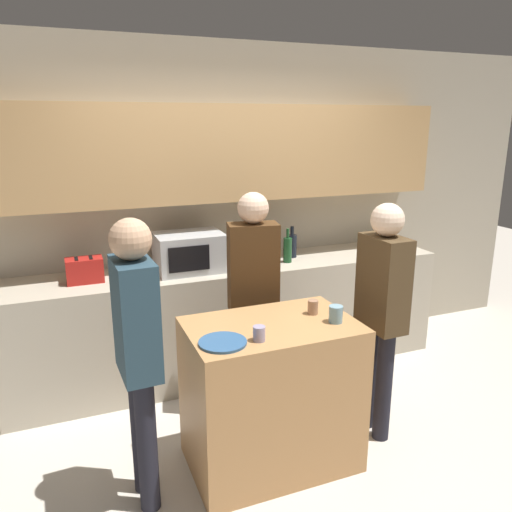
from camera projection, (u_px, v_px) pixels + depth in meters
name	position (u px, v px, depth m)	size (l,w,h in m)	color
ground_plane	(309.00, 468.00, 3.08)	(14.00, 14.00, 0.00)	beige
back_wall	(222.00, 187.00, 4.17)	(6.40, 0.40, 2.70)	#B2A893
back_counter	(234.00, 318.00, 4.20)	(3.60, 0.62, 0.93)	#B7AD99
kitchen_island	(271.00, 394.00, 3.04)	(1.00, 0.64, 0.92)	#B27F4C
microwave	(189.00, 252.00, 3.90)	(0.52, 0.39, 0.30)	#B7BABC
toaster	(85.00, 270.00, 3.64)	(0.26, 0.16, 0.18)	#B21E19
potted_plant	(392.00, 227.00, 4.58)	(0.14, 0.14, 0.40)	silver
bottle_0	(265.00, 251.00, 4.12)	(0.07, 0.07, 0.28)	#472814
bottle_1	(274.00, 249.00, 4.18)	(0.08, 0.08, 0.27)	maroon
bottle_2	(288.00, 249.00, 4.15)	(0.07, 0.07, 0.29)	#194723
bottle_3	(292.00, 245.00, 4.31)	(0.09, 0.09, 0.27)	black
plate_on_island	(223.00, 342.00, 2.66)	(0.26, 0.26, 0.01)	#2D5684
cup_0	(313.00, 307.00, 3.06)	(0.06, 0.06, 0.09)	#9E7357
cup_1	(336.00, 314.00, 2.93)	(0.08, 0.08, 0.10)	#709AAF
cup_2	(259.00, 334.00, 2.68)	(0.07, 0.07, 0.08)	#988EAB
person_left	(382.00, 303.00, 3.21)	(0.21, 0.34, 1.59)	black
person_center	(253.00, 287.00, 3.47)	(0.37, 0.25, 1.62)	black
person_right	(137.00, 342.00, 2.59)	(0.21, 0.35, 1.62)	black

